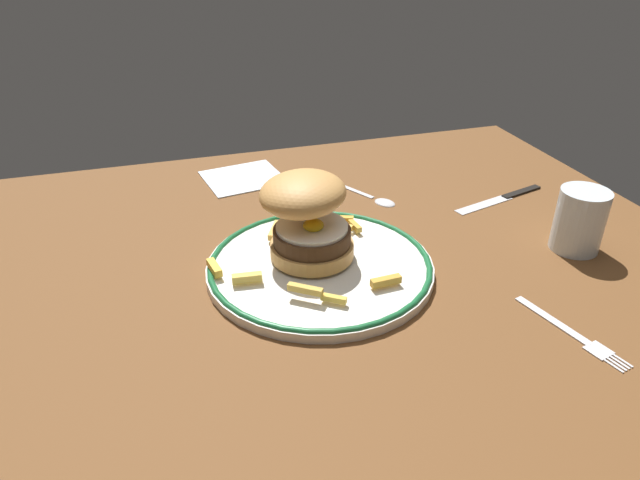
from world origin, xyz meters
TOP-DOWN VIEW (x-y plane):
  - ground_plane at (0.00, 0.00)cm, footprint 111.90×89.64cm
  - dinner_plate at (2.65, 0.85)cm, footprint 28.82×28.82cm
  - burger at (1.67, 3.29)cm, footprint 11.75×12.46cm
  - fries_pile at (0.75, 2.82)cm, footprint 21.68×22.93cm
  - water_glass at (37.45, -3.78)cm, footprint 6.49×6.49cm
  - fork at (25.22, -19.23)cm, footprint 4.75×14.32cm
  - knife at (37.73, 12.80)cm, footprint 17.79×6.05cm
  - spoon at (17.56, 18.03)cm, footprint 7.82×12.51cm
  - napkin at (-1.30, 32.91)cm, footprint 14.58×13.75cm

SIDE VIEW (x-z plane):
  - ground_plane at x=0.00cm, z-range -4.00..0.00cm
  - fork at x=25.22cm, z-range 0.00..0.36cm
  - napkin at x=-1.30cm, z-range 0.00..0.40cm
  - knife at x=37.73cm, z-range -0.09..0.61cm
  - spoon at x=17.56cm, z-range -0.09..0.81cm
  - dinner_plate at x=2.65cm, z-range 0.04..1.64cm
  - fries_pile at x=0.75cm, z-range 1.38..2.95cm
  - water_glass at x=37.45cm, z-range -0.58..8.00cm
  - burger at x=1.67cm, z-range 1.61..12.50cm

